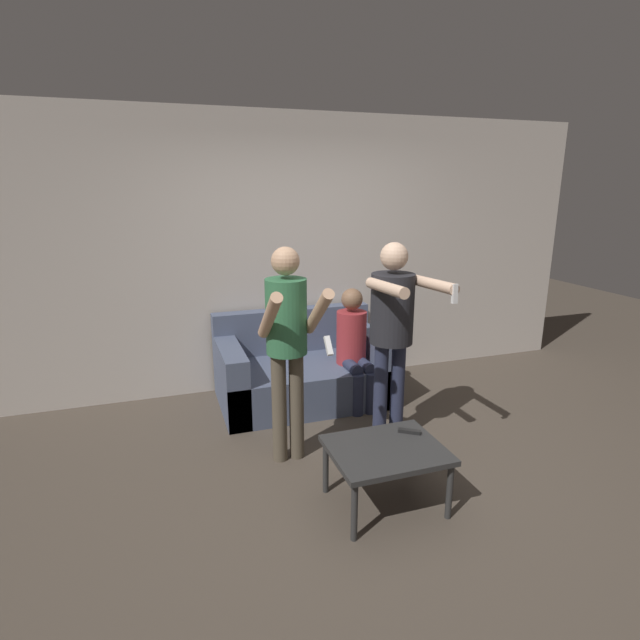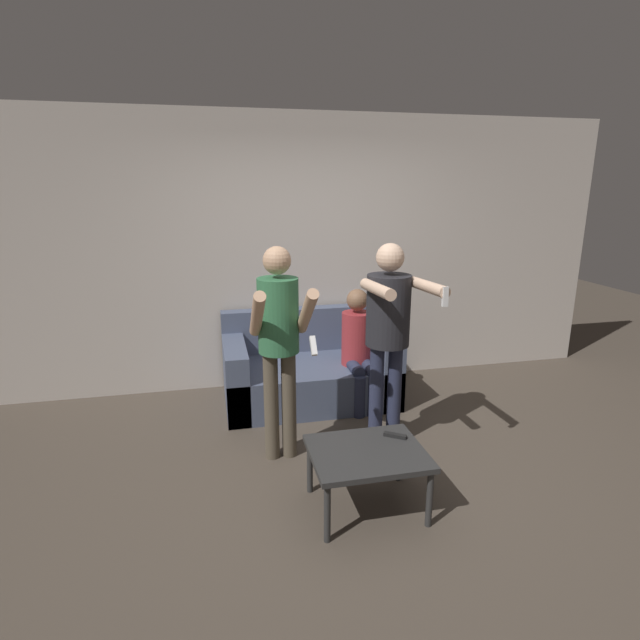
{
  "view_description": "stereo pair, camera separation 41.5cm",
  "coord_description": "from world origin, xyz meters",
  "px_view_note": "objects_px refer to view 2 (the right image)",
  "views": [
    {
      "loc": [
        -1.37,
        -2.89,
        2.02
      ],
      "look_at": [
        -0.09,
        0.91,
        0.93
      ],
      "focal_mm": 28.0,
      "sensor_mm": 36.0,
      "label": 1
    },
    {
      "loc": [
        -0.97,
        -3.0,
        2.02
      ],
      "look_at": [
        -0.09,
        0.91,
        0.93
      ],
      "focal_mm": 28.0,
      "sensor_mm": 36.0,
      "label": 2
    }
  ],
  "objects_px": {
    "person_standing_right": "(389,323)",
    "remote_on_table": "(395,435)",
    "couch": "(308,371)",
    "person_seated": "(359,345)",
    "coffee_table": "(367,457)",
    "person_standing_left": "(279,334)"
  },
  "relations": [
    {
      "from": "person_standing_left",
      "to": "person_seated",
      "type": "bearing_deg",
      "value": 43.19
    },
    {
      "from": "person_standing_right",
      "to": "coffee_table",
      "type": "bearing_deg",
      "value": -117.87
    },
    {
      "from": "person_standing_left",
      "to": "person_seated",
      "type": "height_order",
      "value": "person_standing_left"
    },
    {
      "from": "person_standing_right",
      "to": "remote_on_table",
      "type": "bearing_deg",
      "value": -104.56
    },
    {
      "from": "person_seated",
      "to": "person_standing_right",
      "type": "bearing_deg",
      "value": -90.98
    },
    {
      "from": "person_seated",
      "to": "coffee_table",
      "type": "height_order",
      "value": "person_seated"
    },
    {
      "from": "coffee_table",
      "to": "person_standing_right",
      "type": "bearing_deg",
      "value": 62.13
    },
    {
      "from": "person_seated",
      "to": "remote_on_table",
      "type": "relative_size",
      "value": 7.65
    },
    {
      "from": "person_standing_left",
      "to": "coffee_table",
      "type": "bearing_deg",
      "value": -59.14
    },
    {
      "from": "person_standing_right",
      "to": "couch",
      "type": "bearing_deg",
      "value": 111.76
    },
    {
      "from": "person_standing_right",
      "to": "remote_on_table",
      "type": "height_order",
      "value": "person_standing_right"
    },
    {
      "from": "coffee_table",
      "to": "person_standing_left",
      "type": "bearing_deg",
      "value": 120.86
    },
    {
      "from": "couch",
      "to": "person_standing_right",
      "type": "xyz_separation_m",
      "value": [
        0.42,
        -1.04,
        0.74
      ]
    },
    {
      "from": "person_standing_right",
      "to": "remote_on_table",
      "type": "relative_size",
      "value": 11.19
    },
    {
      "from": "couch",
      "to": "remote_on_table",
      "type": "height_order",
      "value": "couch"
    },
    {
      "from": "couch",
      "to": "coffee_table",
      "type": "distance_m",
      "value": 1.78
    },
    {
      "from": "couch",
      "to": "person_standing_left",
      "type": "distance_m",
      "value": 1.33
    },
    {
      "from": "couch",
      "to": "person_standing_right",
      "type": "distance_m",
      "value": 1.35
    },
    {
      "from": "person_standing_right",
      "to": "coffee_table",
      "type": "xyz_separation_m",
      "value": [
        -0.39,
        -0.74,
        -0.65
      ]
    },
    {
      "from": "person_seated",
      "to": "couch",
      "type": "bearing_deg",
      "value": 149.99
    },
    {
      "from": "person_standing_left",
      "to": "remote_on_table",
      "type": "xyz_separation_m",
      "value": [
        0.67,
        -0.61,
        -0.57
      ]
    },
    {
      "from": "coffee_table",
      "to": "remote_on_table",
      "type": "xyz_separation_m",
      "value": [
        0.23,
        0.12,
        0.06
      ]
    }
  ]
}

